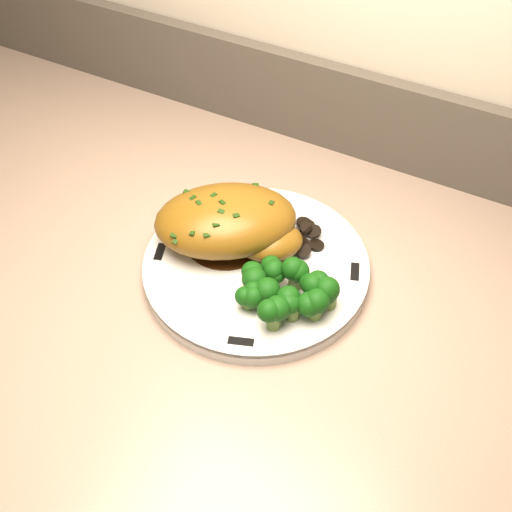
% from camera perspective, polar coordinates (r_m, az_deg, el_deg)
% --- Properties ---
extents(plate, '(0.30, 0.30, 0.02)m').
position_cam_1_polar(plate, '(0.72, -0.00, -1.01)').
color(plate, silver).
rests_on(plate, counter).
extents(rim_accent_0, '(0.02, 0.03, 0.00)m').
position_cam_1_polar(rim_accent_0, '(0.71, 8.78, -1.40)').
color(rim_accent_0, black).
rests_on(rim_accent_0, plate).
extents(rim_accent_1, '(0.03, 0.02, 0.00)m').
position_cam_1_polar(rim_accent_1, '(0.79, 1.10, 5.27)').
color(rim_accent_1, black).
rests_on(rim_accent_1, plate).
extents(rim_accent_2, '(0.02, 0.03, 0.00)m').
position_cam_1_polar(rim_accent_2, '(0.73, -8.53, 0.36)').
color(rim_accent_2, black).
rests_on(rim_accent_2, plate).
extents(rim_accent_3, '(0.03, 0.02, 0.00)m').
position_cam_1_polar(rim_accent_3, '(0.64, -1.36, -7.62)').
color(rim_accent_3, black).
rests_on(rim_accent_3, plate).
extents(gravy_pool, '(0.10, 0.10, 0.00)m').
position_cam_1_polar(gravy_pool, '(0.73, -2.63, 1.44)').
color(gravy_pool, black).
rests_on(gravy_pool, plate).
extents(chicken_breast, '(0.19, 0.18, 0.06)m').
position_cam_1_polar(chicken_breast, '(0.71, -2.26, 2.97)').
color(chicken_breast, '#885A17').
rests_on(chicken_breast, plate).
extents(mushroom_pile, '(0.08, 0.06, 0.02)m').
position_cam_1_polar(mushroom_pile, '(0.74, 2.98, 1.99)').
color(mushroom_pile, black).
rests_on(mushroom_pile, plate).
extents(broccoli_florets, '(0.10, 0.08, 0.03)m').
position_cam_1_polar(broccoli_florets, '(0.66, 2.69, -3.15)').
color(broccoli_florets, olive).
rests_on(broccoli_florets, plate).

